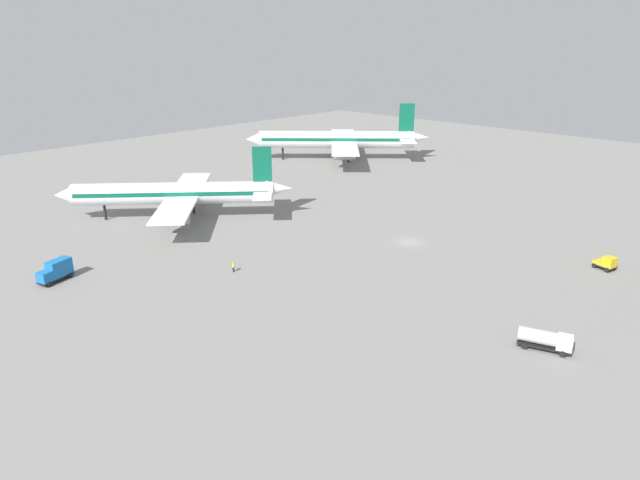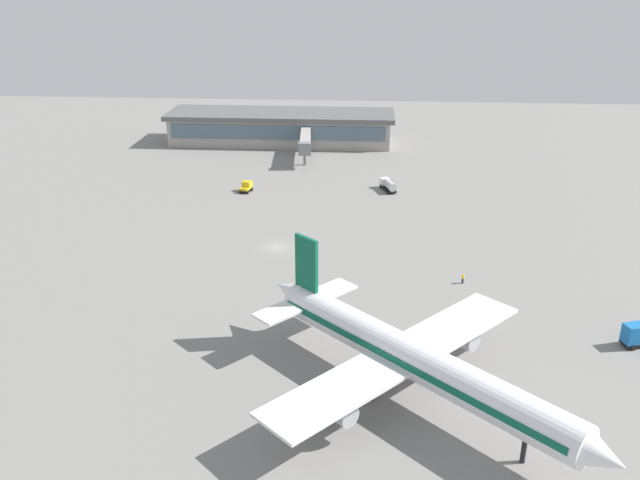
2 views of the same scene
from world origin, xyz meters
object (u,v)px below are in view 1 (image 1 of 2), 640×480
object	(u,v)px
baggage_tug	(606,263)
fuel_truck	(545,339)
airplane_taxiing	(176,193)
catering_truck	(56,271)
airplane_at_gate	(338,140)
ground_crew_worker	(233,267)

from	to	relation	value
baggage_tug	fuel_truck	size ratio (longest dim) A/B	0.54
airplane_taxiing	baggage_tug	bearing A→B (deg)	156.47
catering_truck	baggage_tug	bearing A→B (deg)	118.75
airplane_taxiing	fuel_truck	distance (m)	78.97
airplane_at_gate	ground_crew_worker	distance (m)	92.39
catering_truck	ground_crew_worker	distance (m)	27.69
catering_truck	baggage_tug	size ratio (longest dim) A/B	1.65
catering_truck	airplane_at_gate	bearing A→B (deg)	179.02
airplane_at_gate	baggage_tug	distance (m)	98.58
fuel_truck	ground_crew_worker	world-z (taller)	fuel_truck
airplane_at_gate	fuel_truck	size ratio (longest dim) A/B	7.02
airplane_taxiing	catering_truck	world-z (taller)	airplane_taxiing
airplane_taxiing	catering_truck	size ratio (longest dim) A/B	6.74
airplane_taxiing	fuel_truck	world-z (taller)	airplane_taxiing
airplane_taxiing	catering_truck	xyz separation A→B (m)	(-31.64, -14.06, -3.80)
airplane_at_gate	ground_crew_worker	world-z (taller)	airplane_at_gate
airplane_at_gate	baggage_tug	xyz separation A→B (m)	(-36.19, -91.55, -5.17)
airplane_taxiing	catering_truck	bearing A→B (deg)	67.02
baggage_tug	ground_crew_worker	xyz separation A→B (m)	(-43.00, 44.27, -0.31)
catering_truck	fuel_truck	distance (m)	72.44
ground_crew_worker	airplane_at_gate	bearing A→B (deg)	-134.27
airplane_at_gate	baggage_tug	size ratio (longest dim) A/B	12.89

